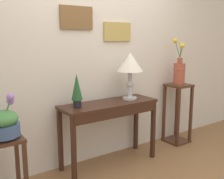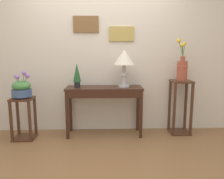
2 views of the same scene
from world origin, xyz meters
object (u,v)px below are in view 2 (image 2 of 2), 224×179
Objects in this scene: pedestal_stand_right at (180,107)px; potted_plant_on_console at (77,74)px; table_lamp at (124,59)px; console_table at (104,95)px; planter_bowl_wide_left at (22,89)px; flower_vase_tall_right at (182,67)px; pedestal_stand_left at (24,118)px.

potted_plant_on_console is at bearing -179.19° from pedestal_stand_right.
table_lamp is 0.66× the size of pedestal_stand_right.
console_table is 1.24m from pedestal_stand_right.
planter_bowl_wide_left is 0.47× the size of pedestal_stand_right.
table_lamp is 1.41× the size of planter_bowl_wide_left.
potted_plant_on_console is at bearing 9.89° from planter_bowl_wide_left.
console_table is 1.81× the size of flower_vase_tall_right.
potted_plant_on_console is 0.84m from planter_bowl_wide_left.
flower_vase_tall_right reaches higher than pedestal_stand_left.
planter_bowl_wide_left reaches higher than console_table.
potted_plant_on_console is (-0.72, 0.00, -0.23)m from table_lamp.
potted_plant_on_console is 1.71m from pedestal_stand_right.
console_table is 1.84× the size of pedestal_stand_left.
flower_vase_tall_right reaches higher than potted_plant_on_console.
table_lamp is 1.19m from pedestal_stand_right.
flower_vase_tall_right is (1.21, 0.05, 0.41)m from console_table.
table_lamp is 0.76m from potted_plant_on_console.
pedestal_stand_right reaches higher than pedestal_stand_left.
potted_plant_on_console is (-0.41, 0.03, 0.31)m from console_table.
pedestal_stand_left is 2.55m from flower_vase_tall_right.
pedestal_stand_left is at bearing -176.19° from flower_vase_tall_right.
table_lamp is 0.88× the size of flower_vase_tall_right.
potted_plant_on_console reaches higher than pedestal_stand_left.
pedestal_stand_left is at bearing -170.15° from potted_plant_on_console.
flower_vase_tall_right is at bearing 2.38° from console_table.
flower_vase_tall_right reaches higher than table_lamp.
pedestal_stand_left is 2.44m from pedestal_stand_right.
potted_plant_on_console is at bearing -179.21° from flower_vase_tall_right.
table_lamp reaches higher than potted_plant_on_console.
planter_bowl_wide_left reaches higher than pedestal_stand_right.
pedestal_stand_right is (2.43, 0.16, 0.11)m from pedestal_stand_left.
planter_bowl_wide_left is at bearing -176.18° from flower_vase_tall_right.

